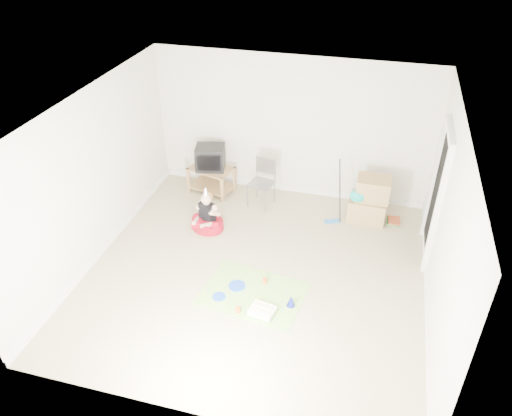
% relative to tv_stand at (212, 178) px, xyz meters
% --- Properties ---
extents(ground, '(5.00, 5.00, 0.00)m').
position_rel_tv_stand_xyz_m(ground, '(1.41, -2.07, -0.29)').
color(ground, tan).
rests_on(ground, ground).
extents(doorway_recess, '(0.02, 0.90, 2.05)m').
position_rel_tv_stand_xyz_m(doorway_recess, '(3.89, -0.87, 0.73)').
color(doorway_recess, black).
rests_on(doorway_recess, ground).
extents(tv_stand, '(0.90, 0.67, 0.50)m').
position_rel_tv_stand_xyz_m(tv_stand, '(0.00, 0.00, 0.00)').
color(tv_stand, '#987044').
rests_on(tv_stand, ground).
extents(crt_tv, '(0.59, 0.52, 0.44)m').
position_rel_tv_stand_xyz_m(crt_tv, '(-0.00, 0.00, 0.43)').
color(crt_tv, black).
rests_on(crt_tv, tv_stand).
extents(folding_chair, '(0.49, 0.48, 0.91)m').
position_rel_tv_stand_xyz_m(folding_chair, '(1.02, -0.20, 0.15)').
color(folding_chair, gray).
rests_on(folding_chair, ground).
extents(cardboard_boxes, '(0.65, 0.51, 0.80)m').
position_rel_tv_stand_xyz_m(cardboard_boxes, '(2.93, -0.18, 0.09)').
color(cardboard_boxes, '#A78350').
rests_on(cardboard_boxes, ground).
extents(floor_mop, '(0.28, 0.34, 1.08)m').
position_rel_tv_stand_xyz_m(floor_mop, '(2.36, -0.44, -0.03)').
color(floor_mop, blue).
rests_on(floor_mop, ground).
extents(book_pile, '(0.22, 0.27, 0.06)m').
position_rel_tv_stand_xyz_m(book_pile, '(3.40, -0.17, -0.27)').
color(book_pile, '#2A7E3D').
rests_on(book_pile, ground).
extents(seated_woman, '(0.73, 0.73, 0.82)m').
position_rel_tv_stand_xyz_m(seated_woman, '(0.33, -1.16, -0.12)').
color(seated_woman, '#A90F1F').
rests_on(seated_woman, ground).
extents(party_mat, '(1.56, 1.22, 0.01)m').
position_rel_tv_stand_xyz_m(party_mat, '(1.50, -2.53, -0.29)').
color(party_mat, '#EE3274').
rests_on(party_mat, ground).
extents(birthday_cake, '(0.37, 0.32, 0.15)m').
position_rel_tv_stand_xyz_m(birthday_cake, '(1.73, -2.89, -0.25)').
color(birthday_cake, white).
rests_on(birthday_cake, party_mat).
extents(blue_plate_near, '(0.28, 0.28, 0.01)m').
position_rel_tv_stand_xyz_m(blue_plate_near, '(1.23, -2.45, -0.28)').
color(blue_plate_near, blue).
rests_on(blue_plate_near, party_mat).
extents(blue_plate_far, '(0.23, 0.23, 0.01)m').
position_rel_tv_stand_xyz_m(blue_plate_far, '(1.05, -2.73, -0.28)').
color(blue_plate_far, blue).
rests_on(blue_plate_far, party_mat).
extents(orange_cup_near, '(0.08, 0.08, 0.07)m').
position_rel_tv_stand_xyz_m(orange_cup_near, '(1.61, -2.26, -0.25)').
color(orange_cup_near, '#E25619').
rests_on(orange_cup_near, party_mat).
extents(orange_cup_far, '(0.07, 0.07, 0.08)m').
position_rel_tv_stand_xyz_m(orange_cup_far, '(1.40, -2.94, -0.25)').
color(orange_cup_far, '#E25619').
rests_on(orange_cup_far, party_mat).
extents(blue_party_hat, '(0.12, 0.12, 0.18)m').
position_rel_tv_stand_xyz_m(blue_party_hat, '(2.07, -2.64, -0.20)').
color(blue_party_hat, '#1820AC').
rests_on(blue_party_hat, party_mat).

